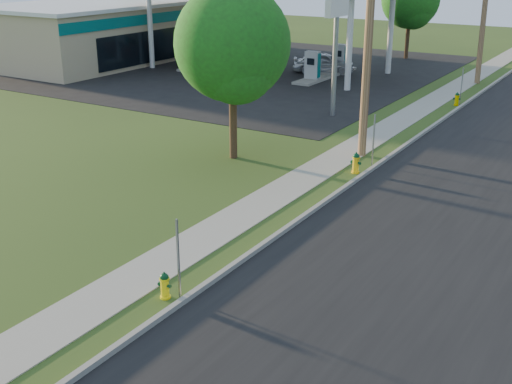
{
  "coord_description": "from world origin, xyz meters",
  "views": [
    {
      "loc": [
        8.79,
        -6.15,
        7.61
      ],
      "look_at": [
        0.0,
        8.0,
        1.4
      ],
      "focal_mm": 45.0,
      "sensor_mm": 36.0,
      "label": 1
    }
  ],
  "objects_px": {
    "fuel_pump_nw": "(197,59)",
    "fuel_pump_sw": "(229,52)",
    "price_pylon": "(337,3)",
    "fuel_pump_ne": "(312,70)",
    "fuel_pump_se": "(339,62)",
    "tree_verge": "(233,49)",
    "car_red": "(221,55)",
    "utility_pole_mid": "(369,29)",
    "utility_pole_far": "(485,3)",
    "hydrant_near": "(165,285)",
    "tree_lot": "(411,2)",
    "car_silver": "(324,63)",
    "hydrant_mid": "(356,163)",
    "hydrant_far": "(457,99)"
  },
  "relations": [
    {
      "from": "tree_verge",
      "to": "hydrant_near",
      "type": "bearing_deg",
      "value": -64.87
    },
    {
      "from": "fuel_pump_ne",
      "to": "fuel_pump_sw",
      "type": "xyz_separation_m",
      "value": [
        -9.0,
        4.0,
        0.0
      ]
    },
    {
      "from": "fuel_pump_se",
      "to": "hydrant_near",
      "type": "relative_size",
      "value": 4.72
    },
    {
      "from": "hydrant_far",
      "to": "car_red",
      "type": "height_order",
      "value": "car_red"
    },
    {
      "from": "car_red",
      "to": "car_silver",
      "type": "height_order",
      "value": "car_red"
    },
    {
      "from": "fuel_pump_se",
      "to": "tree_lot",
      "type": "distance_m",
      "value": 9.13
    },
    {
      "from": "utility_pole_far",
      "to": "hydrant_near",
      "type": "bearing_deg",
      "value": -88.94
    },
    {
      "from": "fuel_pump_sw",
      "to": "hydrant_mid",
      "type": "height_order",
      "value": "fuel_pump_sw"
    },
    {
      "from": "fuel_pump_ne",
      "to": "hydrant_near",
      "type": "distance_m",
      "value": 27.68
    },
    {
      "from": "fuel_pump_nw",
      "to": "fuel_pump_ne",
      "type": "relative_size",
      "value": 1.0
    },
    {
      "from": "tree_verge",
      "to": "hydrant_near",
      "type": "height_order",
      "value": "tree_verge"
    },
    {
      "from": "utility_pole_mid",
      "to": "fuel_pump_se",
      "type": "bearing_deg",
      "value": 117.63
    },
    {
      "from": "fuel_pump_sw",
      "to": "car_red",
      "type": "height_order",
      "value": "fuel_pump_sw"
    },
    {
      "from": "car_red",
      "to": "utility_pole_mid",
      "type": "bearing_deg",
      "value": -155.59
    },
    {
      "from": "hydrant_far",
      "to": "tree_lot",
      "type": "bearing_deg",
      "value": 118.61
    },
    {
      "from": "tree_lot",
      "to": "fuel_pump_nw",
      "type": "bearing_deg",
      "value": -131.73
    },
    {
      "from": "price_pylon",
      "to": "fuel_pump_se",
      "type": "bearing_deg",
      "value": 113.5
    },
    {
      "from": "fuel_pump_nw",
      "to": "fuel_pump_sw",
      "type": "distance_m",
      "value": 4.0
    },
    {
      "from": "fuel_pump_ne",
      "to": "hydrant_far",
      "type": "xyz_separation_m",
      "value": [
        9.61,
        -1.94,
        -0.37
      ]
    },
    {
      "from": "fuel_pump_se",
      "to": "tree_lot",
      "type": "height_order",
      "value": "tree_lot"
    },
    {
      "from": "tree_verge",
      "to": "car_red",
      "type": "relative_size",
      "value": 1.11
    },
    {
      "from": "tree_verge",
      "to": "car_red",
      "type": "bearing_deg",
      "value": 126.16
    },
    {
      "from": "utility_pole_mid",
      "to": "utility_pole_far",
      "type": "distance_m",
      "value": 18.0
    },
    {
      "from": "fuel_pump_sw",
      "to": "price_pylon",
      "type": "bearing_deg",
      "value": -39.4
    },
    {
      "from": "price_pylon",
      "to": "hydrant_mid",
      "type": "distance_m",
      "value": 10.24
    },
    {
      "from": "utility_pole_far",
      "to": "fuel_pump_ne",
      "type": "bearing_deg",
      "value": -150.67
    },
    {
      "from": "utility_pole_far",
      "to": "tree_verge",
      "type": "distance_m",
      "value": 21.43
    },
    {
      "from": "car_red",
      "to": "hydrant_near",
      "type": "bearing_deg",
      "value": -172.42
    },
    {
      "from": "fuel_pump_se",
      "to": "tree_verge",
      "type": "distance_m",
      "value": 20.89
    },
    {
      "from": "hydrant_far",
      "to": "price_pylon",
      "type": "bearing_deg",
      "value": -129.7
    },
    {
      "from": "hydrant_near",
      "to": "car_silver",
      "type": "relative_size",
      "value": 0.16
    },
    {
      "from": "fuel_pump_nw",
      "to": "fuel_pump_sw",
      "type": "height_order",
      "value": "same"
    },
    {
      "from": "utility_pole_far",
      "to": "hydrant_mid",
      "type": "distance_m",
      "value": 20.64
    },
    {
      "from": "fuel_pump_se",
      "to": "fuel_pump_nw",
      "type": "bearing_deg",
      "value": -156.04
    },
    {
      "from": "tree_verge",
      "to": "utility_pole_far",
      "type": "bearing_deg",
      "value": 78.94
    },
    {
      "from": "tree_lot",
      "to": "utility_pole_mid",
      "type": "bearing_deg",
      "value": -74.47
    },
    {
      "from": "hydrant_near",
      "to": "car_red",
      "type": "height_order",
      "value": "car_red"
    },
    {
      "from": "utility_pole_mid",
      "to": "car_silver",
      "type": "height_order",
      "value": "utility_pole_mid"
    },
    {
      "from": "fuel_pump_se",
      "to": "price_pylon",
      "type": "bearing_deg",
      "value": -66.5
    },
    {
      "from": "tree_verge",
      "to": "car_silver",
      "type": "bearing_deg",
      "value": 106.13
    },
    {
      "from": "tree_lot",
      "to": "hydrant_far",
      "type": "distance_m",
      "value": 16.59
    },
    {
      "from": "utility_pole_mid",
      "to": "car_red",
      "type": "bearing_deg",
      "value": 139.3
    },
    {
      "from": "fuel_pump_nw",
      "to": "fuel_pump_sw",
      "type": "relative_size",
      "value": 1.0
    },
    {
      "from": "fuel_pump_ne",
      "to": "car_red",
      "type": "relative_size",
      "value": 0.53
    },
    {
      "from": "fuel_pump_sw",
      "to": "hydrant_mid",
      "type": "xyz_separation_m",
      "value": [
        18.57,
        -19.16,
        -0.33
      ]
    },
    {
      "from": "car_red",
      "to": "tree_lot",
      "type": "bearing_deg",
      "value": -68.29
    },
    {
      "from": "fuel_pump_ne",
      "to": "tree_lot",
      "type": "xyz_separation_m",
      "value": [
        1.89,
        12.21,
        3.51
      ]
    },
    {
      "from": "fuel_pump_nw",
      "to": "price_pylon",
      "type": "relative_size",
      "value": 0.47
    },
    {
      "from": "fuel_pump_ne",
      "to": "fuel_pump_se",
      "type": "xyz_separation_m",
      "value": [
        0.0,
        4.0,
        0.0
      ]
    },
    {
      "from": "fuel_pump_sw",
      "to": "car_red",
      "type": "xyz_separation_m",
      "value": [
        0.89,
        -2.37,
        0.11
      ]
    }
  ]
}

